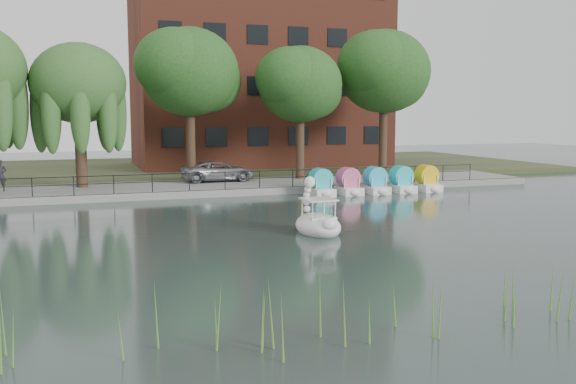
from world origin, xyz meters
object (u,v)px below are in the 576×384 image
pedestrian (0,173)px  swan_boat (317,221)px  minivan (219,170)px  bicycle (319,177)px

pedestrian → swan_boat: pedestrian is taller
pedestrian → swan_boat: bearing=-49.0°
minivan → bicycle: minivan is taller
bicycle → pedestrian: size_ratio=0.87×
bicycle → minivan: bearing=74.8°
minivan → pedestrian: 12.36m
minivan → pedestrian: pedestrian is taller
bicycle → swan_boat: (-4.89, -12.06, -0.43)m
minivan → bicycle: (5.06, -4.05, -0.23)m
bicycle → pedestrian: (-17.36, 2.85, 0.49)m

